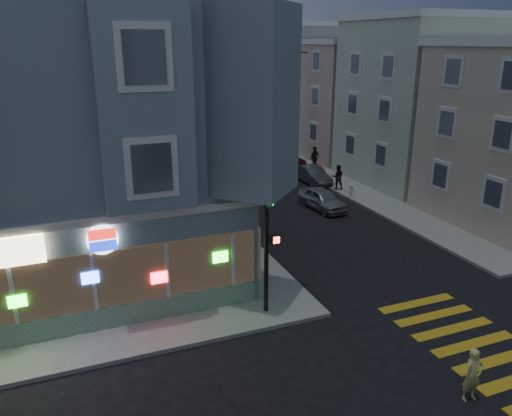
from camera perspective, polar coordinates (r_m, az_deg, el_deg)
ground at (r=15.83m, az=2.40°, el=-17.85°), size 120.00×120.00×0.00m
sidewalk_ne at (r=45.65m, az=17.30°, el=5.94°), size 24.00×42.00×0.15m
corner_building at (r=22.87m, az=-23.43°, el=8.05°), size 14.60×14.60×11.40m
row_house_b at (r=37.31m, az=20.53°, el=11.27°), size 12.00×8.60×10.50m
row_house_c at (r=44.46m, az=12.63°, el=12.00°), size 12.00×8.60×9.00m
row_house_d at (r=52.06m, az=7.03°, el=14.02°), size 12.00×8.60×10.50m
utility_pole at (r=39.84m, az=4.28°, el=11.88°), size 2.20×0.30×9.00m
street_tree_near at (r=45.45m, az=1.13°, el=11.65°), size 3.00×3.00×5.30m
street_tree_far at (r=52.87m, az=-2.31°, el=12.61°), size 3.00×3.00×5.30m
running_child at (r=15.44m, az=23.53°, el=-17.07°), size 0.60×0.41×1.57m
pedestrian_a at (r=33.03m, az=9.31°, el=3.52°), size 0.97×0.88×1.63m
pedestrian_b at (r=37.96m, az=6.72°, el=5.71°), size 1.12×0.81×1.77m
parked_car_a at (r=29.42m, az=7.60°, el=1.02°), size 1.79×3.72×1.22m
parked_car_b at (r=34.77m, az=6.49°, el=3.79°), size 1.30×3.67×1.21m
parked_car_c at (r=39.26m, az=2.93°, el=5.83°), size 2.52×5.38×1.52m
parked_car_d at (r=43.51m, az=-1.40°, el=7.06°), size 3.10×5.52×1.46m
traffic_signal at (r=16.83m, az=1.44°, el=-1.57°), size 0.59×0.57×5.11m
fire_hydrant at (r=31.71m, az=10.88°, el=2.02°), size 0.44×0.25×0.76m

